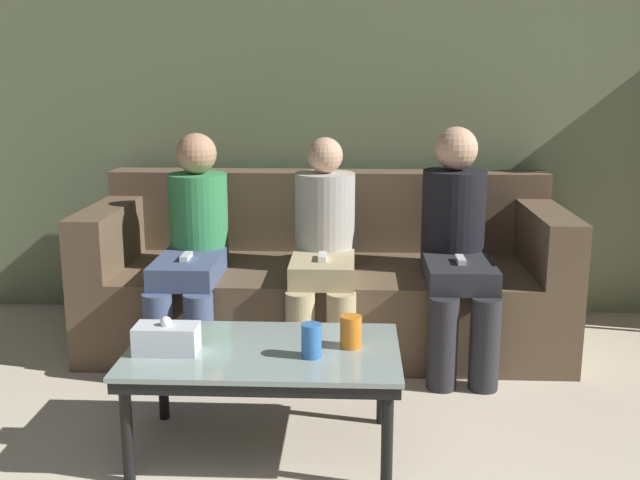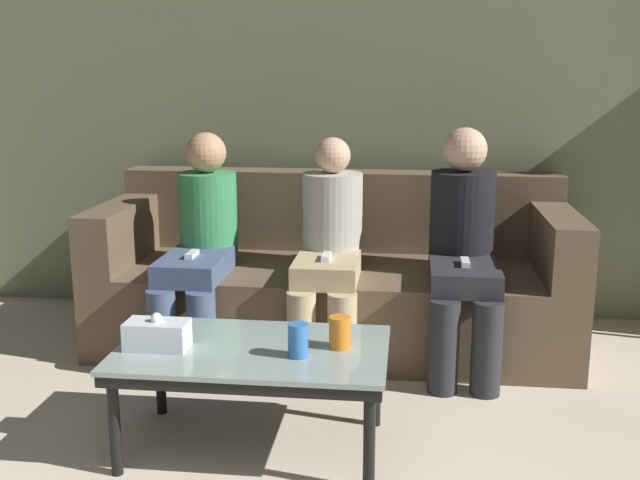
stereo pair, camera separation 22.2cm
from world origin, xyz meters
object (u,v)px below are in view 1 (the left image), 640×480
object	(u,v)px
seated_person_mid_left	(324,246)
seated_person_mid_right	(456,241)
coffee_table	(264,359)
seated_person_left_end	(193,243)
cup_near_left	(312,341)
couch	(326,281)
tissue_box	(167,338)
cup_near_right	(351,332)

from	to	relation	value
seated_person_mid_left	seated_person_mid_right	world-z (taller)	seated_person_mid_right
coffee_table	seated_person_left_end	size ratio (longest dim) A/B	0.91
coffee_table	cup_near_left	bearing A→B (deg)	-22.08
coffee_table	seated_person_left_end	bearing A→B (deg)	115.58
coffee_table	seated_person_mid_right	bearing A→B (deg)	49.87
seated_person_mid_right	coffee_table	bearing A→B (deg)	-130.13
couch	tissue_box	size ratio (longest dim) A/B	10.54
cup_near_right	seated_person_mid_left	bearing A→B (deg)	98.37
coffee_table	cup_near_left	distance (m)	0.22
tissue_box	seated_person_left_end	size ratio (longest dim) A/B	0.21
coffee_table	cup_near_right	world-z (taller)	cup_near_right
cup_near_left	tissue_box	distance (m)	0.51
seated_person_left_end	cup_near_left	bearing A→B (deg)	-58.12
couch	coffee_table	distance (m)	1.20
couch	coffee_table	xyz separation A→B (m)	(-0.17, -1.18, 0.05)
couch	cup_near_left	world-z (taller)	couch
cup_near_left	seated_person_left_end	xyz separation A→B (m)	(-0.62, 1.00, 0.10)
seated_person_mid_left	tissue_box	bearing A→B (deg)	-116.99
coffee_table	cup_near_left	size ratio (longest dim) A/B	8.10
tissue_box	cup_near_left	bearing A→B (deg)	-2.13
cup_near_left	seated_person_mid_left	size ratio (longest dim) A/B	0.11
cup_near_left	tissue_box	size ratio (longest dim) A/B	0.54
seated_person_left_end	seated_person_mid_left	bearing A→B (deg)	1.21
cup_near_right	tissue_box	xyz separation A→B (m)	(-0.64, -0.08, -0.01)
tissue_box	seated_person_left_end	world-z (taller)	seated_person_left_end
seated_person_mid_left	cup_near_left	bearing A→B (deg)	-89.82
tissue_box	seated_person_mid_right	world-z (taller)	seated_person_mid_right
couch	coffee_table	world-z (taller)	couch
couch	cup_near_right	xyz separation A→B (m)	(0.13, -1.15, 0.15)
cup_near_left	seated_person_left_end	distance (m)	1.18
cup_near_left	seated_person_mid_right	distance (m)	1.19
cup_near_right	tissue_box	bearing A→B (deg)	-172.75
coffee_table	tissue_box	bearing A→B (deg)	-170.90
cup_near_right	tissue_box	world-z (taller)	tissue_box
seated_person_left_end	seated_person_mid_left	size ratio (longest dim) A/B	1.02
cup_near_right	seated_person_mid_left	xyz separation A→B (m)	(-0.13, 0.91, 0.10)
coffee_table	seated_person_mid_right	world-z (taller)	seated_person_mid_right
cup_near_right	seated_person_mid_right	bearing A→B (deg)	62.04
cup_near_left	seated_person_mid_left	xyz separation A→B (m)	(-0.00, 1.01, 0.09)
cup_near_left	cup_near_right	xyz separation A→B (m)	(0.13, 0.10, -0.00)
seated_person_left_end	seated_person_mid_left	distance (m)	0.62
coffee_table	cup_near_left	xyz separation A→B (m)	(0.18, -0.07, 0.10)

